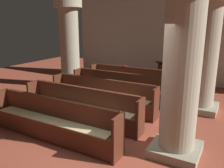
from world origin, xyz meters
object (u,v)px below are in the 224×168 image
pew_row_0 (132,79)px  pew_row_4 (52,119)px  pew_row_2 (102,94)px  lectern (162,77)px  hymn_book (124,66)px  pew_row_1 (119,86)px  kneeler_box_red (180,100)px  pew_row_3 (81,105)px  pillar_far_side (69,43)px  pillar_aisle_rear (182,67)px  pillar_aisle_side (205,51)px

pew_row_0 → pew_row_4: same height
pew_row_0 → pew_row_2: size_ratio=1.00×
lectern → hymn_book: (-1.23, -0.81, 0.45)m
pew_row_1 → pew_row_2: bearing=-90.0°
hymn_book → kneeler_box_red: size_ratio=0.47×
hymn_book → kneeler_box_red: (2.32, -0.64, -0.79)m
pew_row_2 → pew_row_3: size_ratio=1.00×
pew_row_1 → pillar_far_side: size_ratio=1.00×
pillar_far_side → hymn_book: bearing=17.1°
pew_row_3 → pew_row_4: same height
pew_row_0 → kneeler_box_red: bearing=-13.3°
pillar_aisle_rear → kneeler_box_red: size_ratio=8.06×
pew_row_2 → pillar_far_side: (-2.49, 1.64, 1.27)m
pew_row_3 → pew_row_4: (0.00, -1.05, 0.00)m
pew_row_3 → hymn_book: bearing=96.9°
pillar_aisle_rear → lectern: (-1.71, 4.46, -1.29)m
pew_row_1 → pillar_aisle_rear: size_ratio=1.00×
pew_row_0 → pew_row_1: bearing=-90.0°
pew_row_3 → kneeler_box_red: size_ratio=8.10×
pillar_far_side → kneeler_box_red: pillar_far_side is taller
pew_row_1 → kneeler_box_red: 2.04m
pillar_far_side → lectern: size_ratio=3.09×
pillar_aisle_rear → hymn_book: bearing=128.9°
pillar_aisle_rear → pillar_aisle_side: bearing=90.0°
hymn_book → pew_row_2: bearing=-79.9°
pew_row_0 → pew_row_4: size_ratio=1.00×
pew_row_3 → hymn_book: hymn_book is taller
pillar_far_side → pillar_aisle_rear: 5.86m
pillar_aisle_side → kneeler_box_red: bearing=155.5°
pew_row_0 → lectern: size_ratio=3.10×
pew_row_0 → pew_row_1: (0.00, -1.05, 0.00)m
pew_row_4 → pillar_far_side: bearing=123.6°
pew_row_2 → lectern: lectern is taller
pew_row_3 → pew_row_2: bearing=90.0°
pillar_aisle_rear → kneeler_box_red: bearing=101.7°
pew_row_0 → pew_row_3: size_ratio=1.00×
pew_row_3 → kneeler_box_red: 3.32m
pew_row_0 → pillar_far_side: (-2.49, -0.45, 1.27)m
pew_row_0 → lectern: (0.82, 1.00, -0.02)m
pillar_aisle_rear → kneeler_box_red: pillar_aisle_rear is taller
pew_row_4 → pillar_aisle_side: (2.54, 3.46, 1.27)m
kneeler_box_red → pew_row_0: bearing=166.7°
pew_row_1 → pew_row_4: bearing=-90.0°
pillar_far_side → pillar_aisle_rear: size_ratio=1.00×
pew_row_3 → pew_row_4: 1.05m
pew_row_2 → pew_row_0: bearing=90.0°
pillar_aisle_side → pillar_aisle_rear: size_ratio=1.00×
pew_row_0 → pew_row_3: bearing=-90.0°
pew_row_1 → pillar_aisle_rear: 3.72m
pew_row_0 → pew_row_4: bearing=-90.0°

